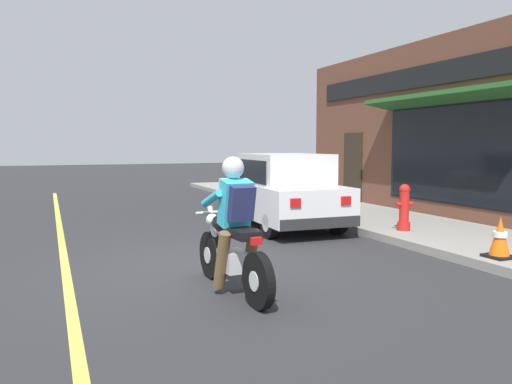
{
  "coord_description": "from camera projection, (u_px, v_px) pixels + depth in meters",
  "views": [
    {
      "loc": [
        -1.97,
        -6.63,
        1.75
      ],
      "look_at": [
        1.3,
        1.22,
        0.95
      ],
      "focal_mm": 35.0,
      "sensor_mm": 36.0,
      "label": 1
    }
  ],
  "objects": [
    {
      "name": "motorcycle_with_rider",
      "position": [
        233.0,
        236.0,
        5.89
      ],
      "size": [
        0.58,
        2.02,
        1.62
      ],
      "color": "black",
      "rests_on": "ground"
    },
    {
      "name": "sidewalk_curb",
      "position": [
        368.0,
        217.0,
        11.63
      ],
      "size": [
        2.6,
        22.0,
        0.14
      ],
      "primitive_type": "cube",
      "color": "gray",
      "rests_on": "ground"
    },
    {
      "name": "lane_stripe",
      "position": [
        62.0,
        241.0,
        9.08
      ],
      "size": [
        0.12,
        19.8,
        0.01
      ],
      "primitive_type": "cube",
      "color": "#D1C64C",
      "rests_on": "ground"
    },
    {
      "name": "trash_bin",
      "position": [
        310.0,
        181.0,
        15.57
      ],
      "size": [
        0.56,
        0.56,
        0.98
      ],
      "color": "#23512D",
      "rests_on": "sidewalk_curb"
    },
    {
      "name": "traffic_cone",
      "position": [
        500.0,
        238.0,
        7.13
      ],
      "size": [
        0.36,
        0.36,
        0.6
      ],
      "color": "black",
      "rests_on": "sidewalk_curb"
    },
    {
      "name": "storefront_building",
      "position": [
        427.0,
        130.0,
        11.9
      ],
      "size": [
        1.25,
        9.75,
        4.2
      ],
      "color": "brown",
      "rests_on": "ground"
    },
    {
      "name": "car_hatchback",
      "position": [
        281.0,
        192.0,
        10.6
      ],
      "size": [
        1.77,
        3.83,
        1.57
      ],
      "color": "black",
      "rests_on": "ground"
    },
    {
      "name": "ground_plane",
      "position": [
        204.0,
        270.0,
        7.01
      ],
      "size": [
        80.0,
        80.0,
        0.0
      ],
      "primitive_type": "plane",
      "color": "#2B2B2D"
    },
    {
      "name": "fire_hydrant",
      "position": [
        404.0,
        208.0,
        9.41
      ],
      "size": [
        0.36,
        0.24,
        0.88
      ],
      "color": "red",
      "rests_on": "sidewalk_curb"
    }
  ]
}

